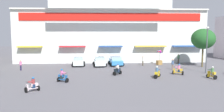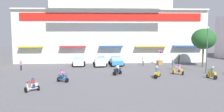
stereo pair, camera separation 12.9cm
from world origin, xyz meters
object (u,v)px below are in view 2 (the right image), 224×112
object	(u,v)px
plaza_tree_1	(204,39)
scooter_rider_5	(117,70)
scooter_rider_9	(63,77)
scooter_rider_6	(212,74)
parked_car_1	(100,61)
balloon_vendor_cart	(160,59)
pedestrian_2	(143,60)
scooter_rider_0	(178,70)
pedestrian_0	(173,64)
scooter_rider_4	(157,73)
pedestrian_1	(179,58)
pedestrian_3	(21,64)
parked_car_0	(79,61)
scooter_rider_7	(32,85)
parked_car_2	(116,61)
streetlamp_near	(207,46)

from	to	relation	value
plaza_tree_1	scooter_rider_5	world-z (taller)	plaza_tree_1
plaza_tree_1	scooter_rider_5	distance (m)	15.98
plaza_tree_1	scooter_rider_9	size ratio (longest dim) A/B	3.98
scooter_rider_5	scooter_rider_6	size ratio (longest dim) A/B	0.99
parked_car_1	balloon_vendor_cart	world-z (taller)	balloon_vendor_cart
pedestrian_2	balloon_vendor_cart	xyz separation A→B (m)	(3.03, 0.90, 0.06)
scooter_rider_0	pedestrian_0	xyz separation A→B (m)	(0.50, 3.93, 0.32)
scooter_rider_4	balloon_vendor_cart	bearing A→B (deg)	73.77
pedestrian_1	pedestrian_3	distance (m)	26.30
parked_car_1	pedestrian_1	bearing A→B (deg)	8.54
parked_car_0	pedestrian_0	distance (m)	15.26
pedestrian_3	pedestrian_2	bearing A→B (deg)	10.63
scooter_rider_5	pedestrian_1	bearing A→B (deg)	40.63
scooter_rider_4	scooter_rider_7	xyz separation A→B (m)	(-13.67, -5.76, -0.02)
scooter_rider_7	scooter_rider_9	size ratio (longest dim) A/B	0.93
scooter_rider_0	scooter_rider_5	distance (m)	8.13
scooter_rider_9	pedestrian_1	xyz separation A→B (m)	(18.38, 14.13, 0.31)
parked_car_0	pedestrian_2	size ratio (longest dim) A/B	2.71
plaza_tree_1	scooter_rider_0	xyz separation A→B (m)	(-6.16, -6.36, -3.91)
parked_car_0	scooter_rider_0	xyz separation A→B (m)	(13.91, -8.93, -0.14)
parked_car_1	scooter_rider_6	bearing A→B (deg)	-39.67
parked_car_2	scooter_rider_7	bearing A→B (deg)	-119.27
pedestrian_3	pedestrian_0	bearing A→B (deg)	-2.15
plaza_tree_1	pedestrian_3	bearing A→B (deg)	-176.79
streetlamp_near	scooter_rider_9	bearing A→B (deg)	-166.85
pedestrian_0	parked_car_1	bearing A→B (deg)	158.06
scooter_rider_9	scooter_rider_6	bearing A→B (deg)	2.50
pedestrian_3	scooter_rider_4	bearing A→B (deg)	-19.98
scooter_rider_6	pedestrian_1	xyz separation A→B (m)	(0.47, 13.34, 0.31)
parked_car_2	pedestrian_1	xyz separation A→B (m)	(11.26, 1.36, 0.20)
scooter_rider_0	scooter_rider_7	size ratio (longest dim) A/B	1.03
parked_car_0	scooter_rider_0	world-z (taller)	scooter_rider_0
scooter_rider_5	pedestrian_3	xyz separation A→B (m)	(-13.93, 4.44, 0.23)
plaza_tree_1	scooter_rider_0	bearing A→B (deg)	-134.10
plaza_tree_1	scooter_rider_0	distance (m)	9.68
balloon_vendor_cart	parked_car_1	bearing A→B (deg)	-174.95
pedestrian_0	scooter_rider_9	bearing A→B (deg)	-153.40
scooter_rider_6	pedestrian_2	size ratio (longest dim) A/B	0.98
pedestrian_3	plaza_tree_1	bearing A→B (deg)	3.21
scooter_rider_4	scooter_rider_9	distance (m)	11.48
scooter_rider_9	streetlamp_near	bearing A→B (deg)	13.15
parked_car_1	scooter_rider_4	size ratio (longest dim) A/B	2.61
scooter_rider_7	scooter_rider_5	bearing A→B (deg)	42.21
parked_car_0	pedestrian_1	bearing A→B (deg)	4.85
parked_car_1	scooter_rider_0	size ratio (longest dim) A/B	2.73
scooter_rider_4	pedestrian_3	size ratio (longest dim) A/B	1.01
plaza_tree_1	scooter_rider_7	distance (m)	27.46
pedestrian_2	streetlamp_near	distance (m)	10.90
parked_car_1	scooter_rider_4	world-z (taller)	parked_car_1
plaza_tree_1	scooter_rider_5	size ratio (longest dim) A/B	3.99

